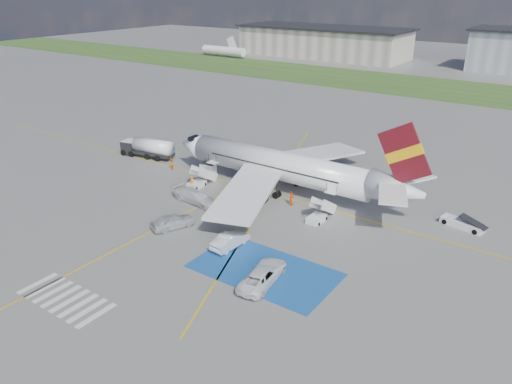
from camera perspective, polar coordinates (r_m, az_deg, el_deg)
ground at (r=57.07m, az=-5.11°, el=-4.10°), size 400.00×400.00×0.00m
grass_strip at (r=139.98m, az=21.10°, el=10.89°), size 400.00×30.00×0.01m
taxiway_line_main at (r=65.76m, az=1.59°, el=-0.19°), size 120.00×0.20×0.01m
taxiway_line_cross at (r=54.26m, az=-16.05°, el=-6.52°), size 0.20×60.00×0.01m
taxiway_line_diag at (r=65.76m, az=1.59°, el=-0.19°), size 20.71×56.45×0.01m
staging_box at (r=49.01m, az=0.97°, el=-8.93°), size 14.00×8.00×0.01m
crosswalk at (r=48.15m, az=-20.95°, el=-11.31°), size 9.00×4.00×0.01m
terminal_west at (r=191.32m, az=7.70°, el=16.60°), size 60.00×22.00×10.00m
airliner at (r=65.33m, az=3.69°, el=2.81°), size 36.81×32.95×11.92m
airstairs_fwd at (r=68.50m, az=-6.58°, el=1.20°), size 1.90×5.20×3.60m
airstairs_aft at (r=58.78m, az=7.14°, el=-2.67°), size 1.90×5.20×3.60m
fuel_tanker at (r=80.98m, az=-12.28°, el=4.79°), size 9.17×3.91×3.04m
gpu_cart at (r=72.24m, az=-5.48°, el=2.57°), size 2.30×1.67×1.76m
belt_loader at (r=61.49m, az=22.55°, el=-3.42°), size 5.28×2.70×1.53m
car_silver_a at (r=57.25m, az=-9.51°, el=-3.31°), size 3.71×5.33×1.68m
car_silver_b at (r=52.66m, az=-2.97°, el=-5.52°), size 1.95×4.92×1.59m
van_white_a at (r=46.79m, az=0.79°, el=-9.20°), size 3.21×5.59×1.98m
van_white_b at (r=63.19m, az=-6.88°, el=-0.33°), size 5.54×2.71×2.09m
crew_fwd at (r=67.71m, az=-7.29°, el=1.09°), size 0.73×0.70×1.68m
crew_nose at (r=75.00m, az=-9.69°, el=3.19°), size 0.97×1.06×1.75m
crew_aft at (r=62.23m, az=4.06°, el=-0.72°), size 0.57×1.12×1.84m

